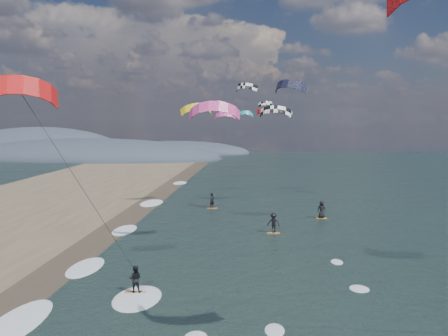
{
  "coord_description": "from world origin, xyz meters",
  "views": [
    {
      "loc": [
        1.15,
        -16.41,
        9.88
      ],
      "look_at": [
        -1.0,
        12.0,
        7.0
      ],
      "focal_mm": 40.0,
      "sensor_mm": 36.0,
      "label": 1
    }
  ],
  "objects": [
    {
      "name": "wet_sand_strip",
      "position": [
        -12.0,
        10.0,
        0.0
      ],
      "size": [
        3.0,
        240.0,
        0.0
      ],
      "primitive_type": "cube",
      "color": "#382D23",
      "rests_on": "ground"
    },
    {
      "name": "coastal_hills",
      "position": [
        -44.84,
        107.86,
        0.0
      ],
      "size": [
        80.0,
        41.0,
        15.0
      ],
      "color": "#3D4756",
      "rests_on": "ground"
    },
    {
      "name": "kitesurfer_near_b",
      "position": [
        -8.2,
        6.3,
        7.65
      ],
      "size": [
        6.93,
        8.66,
        12.44
      ],
      "color": "orange",
      "rests_on": "ground"
    },
    {
      "name": "far_kitesurfers",
      "position": [
        2.69,
        29.83,
        0.88
      ],
      "size": [
        12.4,
        12.21,
        1.77
      ],
      "color": "orange",
      "rests_on": "ground"
    },
    {
      "name": "bg_kite_field",
      "position": [
        -0.32,
        53.72,
        11.64
      ],
      "size": [
        12.94,
        69.71,
        5.04
      ],
      "color": "gray",
      "rests_on": "ground"
    },
    {
      "name": "shoreline_surf",
      "position": [
        -10.8,
        14.75,
        0.0
      ],
      "size": [
        2.4,
        79.4,
        0.11
      ],
      "color": "white",
      "rests_on": "ground"
    }
  ]
}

